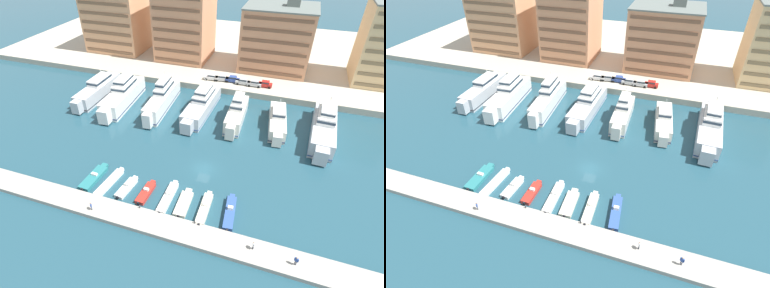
# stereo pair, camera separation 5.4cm
# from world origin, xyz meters

# --- Properties ---
(ground_plane) EXTENTS (400.00, 400.00, 0.00)m
(ground_plane) POSITION_xyz_m (0.00, 0.00, 0.00)
(ground_plane) COLOR #234C5B
(quay_promenade) EXTENTS (180.00, 70.00, 1.76)m
(quay_promenade) POSITION_xyz_m (0.00, 67.75, 0.88)
(quay_promenade) COLOR #BCB29E
(quay_promenade) RESTS_ON ground
(pier_dock) EXTENTS (120.00, 4.41, 0.83)m
(pier_dock) POSITION_xyz_m (0.00, -15.88, 0.41)
(pier_dock) COLOR #A8A399
(pier_dock) RESTS_ON ground
(yacht_silver_far_left) EXTENTS (4.30, 20.60, 7.13)m
(yacht_silver_far_left) POSITION_xyz_m (-36.79, 19.61, 2.21)
(yacht_silver_far_left) COLOR silver
(yacht_silver_far_left) RESTS_ON ground
(yacht_white_left) EXTENTS (6.12, 21.87, 8.80)m
(yacht_white_left) POSITION_xyz_m (-28.20, 18.32, 2.64)
(yacht_white_left) COLOR white
(yacht_white_left) RESTS_ON ground
(yacht_white_mid_left) EXTENTS (4.81, 21.77, 9.23)m
(yacht_white_mid_left) POSITION_xyz_m (-17.45, 19.98, 2.77)
(yacht_white_mid_left) COLOR white
(yacht_white_mid_left) RESTS_ON ground
(yacht_silver_center_left) EXTENTS (5.44, 21.92, 8.08)m
(yacht_silver_center_left) POSITION_xyz_m (-7.02, 20.90, 2.32)
(yacht_silver_center_left) COLOR silver
(yacht_silver_center_left) RESTS_ON ground
(yacht_ivory_center) EXTENTS (4.15, 17.06, 8.36)m
(yacht_ivory_center) POSITION_xyz_m (2.38, 19.36, 2.45)
(yacht_ivory_center) COLOR silver
(yacht_ivory_center) RESTS_ON ground
(yacht_ivory_center_right) EXTENTS (5.12, 16.96, 6.41)m
(yacht_ivory_center_right) POSITION_xyz_m (12.13, 20.17, 1.86)
(yacht_ivory_center_right) COLOR silver
(yacht_ivory_center_right) RESTS_ON ground
(yacht_silver_mid_right) EXTENTS (5.96, 23.00, 8.56)m
(yacht_silver_mid_right) POSITION_xyz_m (22.37, 20.00, 2.52)
(yacht_silver_mid_right) COLOR silver
(yacht_silver_mid_right) RESTS_ON ground
(motorboat_teal_far_left) EXTENTS (2.37, 7.89, 1.12)m
(motorboat_teal_far_left) POSITION_xyz_m (-19.11, -9.50, 0.37)
(motorboat_teal_far_left) COLOR teal
(motorboat_teal_far_left) RESTS_ON ground
(motorboat_white_left) EXTENTS (2.20, 8.42, 0.81)m
(motorboat_white_left) POSITION_xyz_m (-15.55, -9.77, 0.37)
(motorboat_white_left) COLOR white
(motorboat_white_left) RESTS_ON ground
(motorboat_white_mid_left) EXTENTS (2.19, 6.23, 1.26)m
(motorboat_white_mid_left) POSITION_xyz_m (-11.78, -9.95, 0.39)
(motorboat_white_mid_left) COLOR white
(motorboat_white_mid_left) RESTS_ON ground
(motorboat_red_center_left) EXTENTS (1.79, 6.21, 1.24)m
(motorboat_red_center_left) POSITION_xyz_m (-7.83, -9.98, 0.42)
(motorboat_red_center_left) COLOR red
(motorboat_red_center_left) RESTS_ON ground
(motorboat_white_center) EXTENTS (1.74, 8.28, 1.27)m
(motorboat_white_center) POSITION_xyz_m (-3.61, -9.74, 0.42)
(motorboat_white_center) COLOR white
(motorboat_white_center) RESTS_ON ground
(motorboat_cream_center_right) EXTENTS (2.39, 6.86, 0.80)m
(motorboat_cream_center_right) POSITION_xyz_m (-0.47, -10.14, 0.36)
(motorboat_cream_center_right) COLOR beige
(motorboat_cream_center_right) RESTS_ON ground
(motorboat_cream_mid_right) EXTENTS (1.83, 7.85, 1.38)m
(motorboat_cream_mid_right) POSITION_xyz_m (3.34, -10.24, 0.51)
(motorboat_cream_mid_right) COLOR beige
(motorboat_cream_mid_right) RESTS_ON ground
(motorboat_blue_right) EXTENTS (2.39, 8.05, 1.59)m
(motorboat_blue_right) POSITION_xyz_m (7.64, -9.68, 0.52)
(motorboat_blue_right) COLOR #33569E
(motorboat_blue_right) RESTS_ON ground
(car_white_far_left) EXTENTS (4.20, 2.12, 1.80)m
(car_white_far_left) POSITION_xyz_m (-9.07, 37.08, 2.73)
(car_white_far_left) COLOR white
(car_white_far_left) RESTS_ON quay_promenade
(car_silver_left) EXTENTS (4.24, 2.22, 1.80)m
(car_silver_left) POSITION_xyz_m (-5.91, 37.41, 2.73)
(car_silver_left) COLOR #B7BCC1
(car_silver_left) RESTS_ON quay_promenade
(car_blue_mid_left) EXTENTS (4.18, 2.09, 1.80)m
(car_blue_mid_left) POSITION_xyz_m (-2.76, 37.60, 2.73)
(car_blue_mid_left) COLOR #28428E
(car_blue_mid_left) RESTS_ON quay_promenade
(car_silver_center_left) EXTENTS (4.14, 2.01, 1.80)m
(car_silver_center_left) POSITION_xyz_m (0.43, 36.98, 2.73)
(car_silver_center_left) COLOR #B7BCC1
(car_silver_center_left) RESTS_ON quay_promenade
(car_silver_center) EXTENTS (4.15, 2.01, 1.80)m
(car_silver_center) POSITION_xyz_m (3.79, 36.86, 2.73)
(car_silver_center) COLOR #B7BCC1
(car_silver_center) RESTS_ON quay_promenade
(car_red_center_right) EXTENTS (4.11, 1.94, 1.80)m
(car_red_center_right) POSITION_xyz_m (6.70, 37.41, 2.73)
(car_red_center_right) COLOR red
(car_red_center_right) RESTS_ON quay_promenade
(apartment_block_far_left) EXTENTS (19.98, 17.54, 23.87)m
(apartment_block_far_left) POSITION_xyz_m (-48.20, 53.39, 12.74)
(apartment_block_far_left) COLOR tan
(apartment_block_far_left) RESTS_ON quay_promenade
(apartment_block_left) EXTENTS (16.97, 16.78, 27.33)m
(apartment_block_left) POSITION_xyz_m (-22.75, 52.34, 14.48)
(apartment_block_left) COLOR tan
(apartment_block_left) RESTS_ON quay_promenade
(apartment_block_mid_left) EXTENTS (20.66, 16.64, 20.73)m
(apartment_block_mid_left) POSITION_xyz_m (7.01, 52.40, 11.17)
(apartment_block_mid_left) COLOR tan
(apartment_block_mid_left) RESTS_ON quay_promenade
(pedestrian_near_edge) EXTENTS (0.62, 0.40, 1.73)m
(pedestrian_near_edge) POSITION_xyz_m (18.56, -16.15, 1.85)
(pedestrian_near_edge) COLOR #282D3D
(pedestrian_near_edge) RESTS_ON pier_dock
(pedestrian_mid_deck) EXTENTS (0.43, 0.51, 1.59)m
(pedestrian_mid_deck) POSITION_xyz_m (-14.51, -16.85, 1.77)
(pedestrian_mid_deck) COLOR #4C515B
(pedestrian_mid_deck) RESTS_ON pier_dock
(pedestrian_far_side) EXTENTS (0.34, 0.59, 1.60)m
(pedestrian_far_side) POSITION_xyz_m (12.47, -15.54, 1.77)
(pedestrian_far_side) COLOR #282D3D
(pedestrian_far_side) RESTS_ON pier_dock
(bollard_west) EXTENTS (0.20, 0.20, 0.61)m
(bollard_west) POSITION_xyz_m (-7.02, -13.93, 1.15)
(bollard_west) COLOR #2D2D33
(bollard_west) RESTS_ON pier_dock
(bollard_west_mid) EXTENTS (0.20, 0.20, 0.61)m
(bollard_west_mid) POSITION_xyz_m (2.83, -13.93, 1.15)
(bollard_west_mid) COLOR #2D2D33
(bollard_west_mid) RESTS_ON pier_dock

